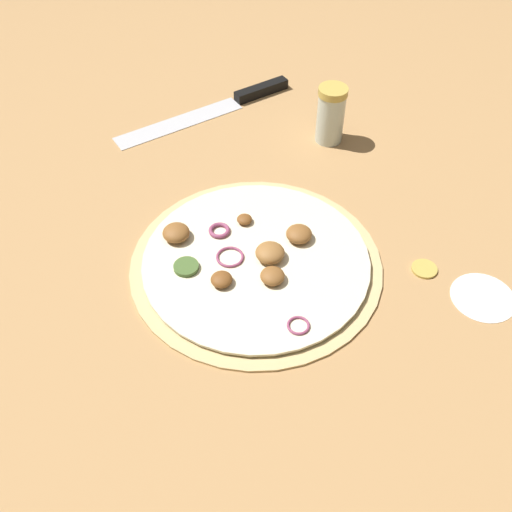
% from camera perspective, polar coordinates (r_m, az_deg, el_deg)
% --- Properties ---
extents(ground_plane, '(3.00, 3.00, 0.00)m').
position_cam_1_polar(ground_plane, '(0.81, 0.00, -0.83)').
color(ground_plane, tan).
extents(pizza, '(0.34, 0.34, 0.03)m').
position_cam_1_polar(pizza, '(0.81, -0.11, -0.46)').
color(pizza, '#D6B77A').
rests_on(pizza, ground_plane).
extents(knife, '(0.20, 0.30, 0.02)m').
position_cam_1_polar(knife, '(1.11, -2.38, 14.45)').
color(knife, silver).
rests_on(knife, ground_plane).
extents(spice_jar, '(0.05, 0.05, 0.10)m').
position_cam_1_polar(spice_jar, '(1.01, 7.14, 13.24)').
color(spice_jar, silver).
rests_on(spice_jar, ground_plane).
extents(loose_cap, '(0.03, 0.03, 0.01)m').
position_cam_1_polar(loose_cap, '(0.84, 15.76, -1.11)').
color(loose_cap, gold).
rests_on(loose_cap, ground_plane).
extents(flour_patch, '(0.08, 0.08, 0.00)m').
position_cam_1_polar(flour_patch, '(0.83, 20.81, -3.69)').
color(flour_patch, white).
rests_on(flour_patch, ground_plane).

